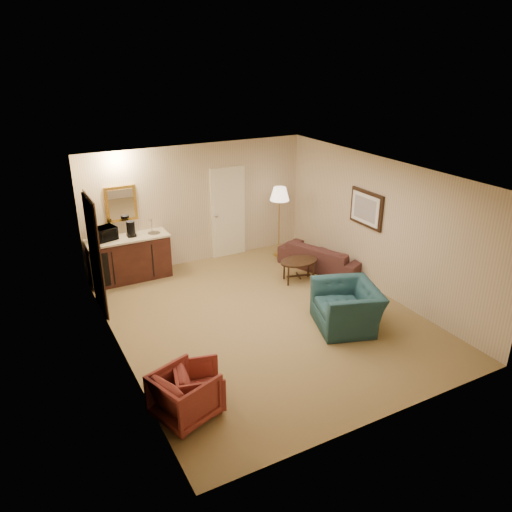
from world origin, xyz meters
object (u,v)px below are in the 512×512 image
Objects in this scene: rose_chair_near at (184,393)px; rose_chair_far at (199,385)px; sofa at (323,253)px; coffee_table at (299,271)px; teal_armchair at (347,300)px; wetbar_cabinet at (130,258)px; waste_bin at (162,267)px; microwave at (103,233)px; coffee_maker at (131,229)px; floor_lamp at (279,222)px.

rose_chair_far is (0.25, 0.13, -0.05)m from rose_chair_near.
coffee_table is at bearing 87.40° from sofa.
teal_armchair reaches higher than rose_chair_far.
rose_chair_near is (-4.30, -3.07, -0.00)m from sofa.
rose_chair_far is at bearing -57.89° from teal_armchair.
teal_armchair is 1.78× the size of rose_chair_far.
waste_bin is (0.65, -0.07, -0.29)m from wetbar_cabinet.
microwave is (-3.19, 3.66, 0.59)m from teal_armchair.
sofa is 5.00m from rose_chair_far.
rose_chair_near is at bearing -56.80° from teal_armchair.
rose_chair_near is 4.59m from coffee_maker.
waste_bin is at bearing 9.82° from coffee_maker.
teal_armchair is 3.56× the size of coffee_maker.
waste_bin is 1.44m from microwave.
wetbar_cabinet is 4.54m from teal_armchair.
sofa is 5.28m from rose_chair_near.
waste_bin is at bearing -131.22° from teal_armchair.
coffee_table is (0.25, 1.90, -0.27)m from teal_armchair.
sofa is at bearing -40.29° from rose_chair_far.
sofa is 2.36× the size of coffee_table.
waste_bin is 1.05× the size of coffee_maker.
teal_armchair is 3.40× the size of waste_bin.
rose_chair_far is (-0.25, -4.36, -0.14)m from wetbar_cabinet.
waste_bin is (1.15, 4.42, -0.20)m from rose_chair_near.
rose_chair_near is at bearing -132.74° from floor_lamp.
rose_chair_far is at bearing -101.85° from waste_bin.
rose_chair_near is at bearing -79.46° from coffee_maker.
coffee_table is at bearing -41.85° from microwave.
wetbar_cabinet is 2.05× the size of coffee_table.
teal_armchair is 4.54m from coffee_maker.
coffee_maker is at bearing -18.04° from microwave.
teal_armchair reaches higher than rose_chair_near.
floor_lamp is (0.35, 1.40, 0.58)m from coffee_table.
coffee_table is 0.50× the size of floor_lamp.
floor_lamp reaches higher than microwave.
floor_lamp is (3.60, 4.04, 0.49)m from rose_chair_far.
rose_chair_near is 1.15× the size of rose_chair_far.
microwave is at bearing 174.21° from waste_bin.
sofa is 2.58× the size of rose_chair_near.
coffee_table is 3.96m from microwave.
sofa is at bearing 20.44° from coffee_table.
waste_bin is at bearing -6.15° from wetbar_cabinet.
rose_chair_near is 2.30× the size of coffee_maker.
wetbar_cabinet reaches higher than waste_bin.
sofa is at bearing -20.49° from wetbar_cabinet.
coffee_maker is (0.09, 0.01, 0.62)m from wetbar_cabinet.
floor_lamp is 3.29m from coffee_maker.
microwave is at bearing -20.12° from rose_chair_near.
wetbar_cabinet is 2.24× the size of rose_chair_near.
rose_chair_far is at bearing -131.71° from floor_lamp.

